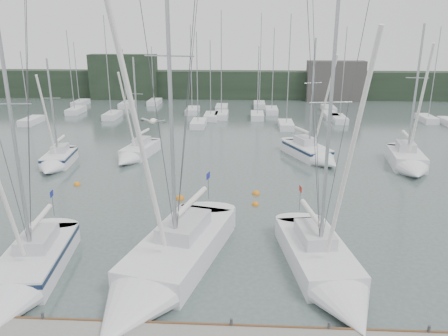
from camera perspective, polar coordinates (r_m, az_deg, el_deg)
The scene contains 17 objects.
ground at distance 22.91m, azimuth -3.81°, elevation -14.29°, with size 160.00×160.00×0.00m, color #445350.
far_treeline at distance 81.92m, azimuth 1.32°, elevation 10.82°, with size 90.00×4.00×5.00m, color black.
far_building_left at distance 82.84m, azimuth -12.97°, elevation 11.51°, with size 12.00×3.00×8.00m, color black.
far_building_right at distance 81.27m, azimuth 14.31°, elevation 10.95°, with size 10.00×3.00×7.00m, color #43403D.
mast_forest at distance 65.12m, azimuth 0.19°, elevation 7.28°, with size 58.08×22.33×14.78m.
sailboat_near_left at distance 23.95m, azimuth -24.75°, elevation -12.87°, with size 3.89×9.85×14.95m.
sailboat_near_center at distance 22.30m, azimuth -8.52°, elevation -13.54°, with size 6.58×13.14×18.62m.
sailboat_near_right at distance 22.67m, azimuth 13.62°, elevation -13.53°, with size 4.45×10.58×14.98m.
sailboat_mid_a at distance 42.89m, azimuth -21.11°, elevation 0.76°, with size 3.04×6.74×10.48m.
sailboat_mid_b at distance 43.58m, azimuth -11.62°, elevation 1.79°, with size 3.54×7.68×10.42m.
sailboat_mid_d at distance 43.16m, azimuth 11.72°, elevation 1.75°, with size 5.57×8.44×12.28m.
sailboat_mid_e at distance 42.73m, azimuth 23.03°, elevation 0.58°, with size 3.71×8.08×13.52m.
buoy_a at distance 32.93m, azimuth -5.78°, elevation -4.06°, with size 0.65×0.65×0.65m, color orange.
buoy_b at distance 33.82m, azimuth 4.21°, elevation -3.42°, with size 0.60×0.60×0.60m, color orange.
buoy_c at distance 37.66m, azimuth -18.62°, elevation -2.11°, with size 0.56×0.56×0.56m, color orange.
seagull at distance 18.55m, azimuth -9.27°, elevation 6.10°, with size 1.08×0.54×0.22m.
buoy_d at distance 31.79m, azimuth 4.11°, elevation -4.82°, with size 0.52×0.52×0.52m, color orange.
Camera 1 is at (2.52, -19.32, 12.07)m, focal length 35.00 mm.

